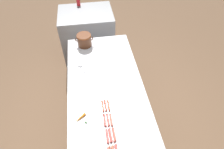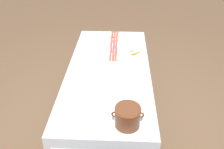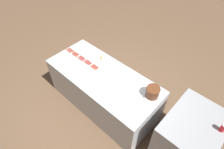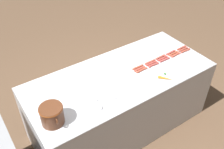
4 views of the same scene
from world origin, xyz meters
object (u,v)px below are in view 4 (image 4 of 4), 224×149
(hot_dog_7, at_px, (163,58))
(hot_dog_1, at_px, (176,55))
(hot_dog_4, at_px, (141,70))
(hot_dog_11, at_px, (171,53))
(hot_dog_2, at_px, (165,60))
(carrot, at_px, (166,78))
(hot_dog_5, at_px, (183,49))
(hot_dog_0, at_px, (186,51))
(bean_pot, at_px, (52,114))
(hot_dog_8, at_px, (151,63))
(hot_dog_13, at_px, (150,62))
(hot_dog_3, at_px, (153,65))
(hot_dog_14, at_px, (138,67))
(hot_dog_12, at_px, (161,57))
(hot_dog_10, at_px, (182,48))
(serving_spoon, at_px, (103,104))
(hot_dog_9, at_px, (140,69))
(hot_dog_6, at_px, (173,54))

(hot_dog_7, bearing_deg, hot_dog_1, -99.85)
(hot_dog_4, relative_size, hot_dog_11, 1.00)
(hot_dog_2, bearing_deg, hot_dog_1, -90.15)
(carrot, bearing_deg, hot_dog_5, -62.97)
(hot_dog_0, xyz_separation_m, bean_pot, (-0.14, 1.87, 0.09))
(hot_dog_8, bearing_deg, hot_dog_13, -8.29)
(hot_dog_3, bearing_deg, hot_dog_14, 69.64)
(hot_dog_3, distance_m, hot_dog_12, 0.19)
(hot_dog_10, xyz_separation_m, hot_dog_11, (-0.00, 0.19, 0.00))
(hot_dog_2, distance_m, bean_pot, 1.53)
(serving_spoon, bearing_deg, hot_dog_1, -80.09)
(hot_dog_2, height_order, hot_dog_4, same)
(hot_dog_1, bearing_deg, hot_dog_8, 84.88)
(hot_dog_7, bearing_deg, serving_spoon, 103.44)
(bean_pot, bearing_deg, hot_dog_11, -83.07)
(hot_dog_11, bearing_deg, hot_dog_0, -110.47)
(hot_dog_9, height_order, hot_dog_13, same)
(hot_dog_9, bearing_deg, hot_dog_4, -173.40)
(hot_dog_1, relative_size, hot_dog_13, 1.00)
(hot_dog_4, xyz_separation_m, bean_pot, (-0.14, 1.15, 0.09))
(hot_dog_10, relative_size, bean_pot, 0.59)
(hot_dog_11, height_order, serving_spoon, hot_dog_11)
(hot_dog_6, xyz_separation_m, hot_dog_12, (0.03, 0.19, 0.00))
(hot_dog_9, xyz_separation_m, hot_dog_13, (0.04, -0.19, 0.00))
(hot_dog_7, xyz_separation_m, hot_dog_14, (0.03, 0.36, 0.00))
(hot_dog_9, relative_size, carrot, 1.04)
(hot_dog_0, height_order, hot_dog_12, same)
(hot_dog_8, distance_m, hot_dog_13, 0.03)
(hot_dog_13, bearing_deg, hot_dog_10, -89.70)
(hot_dog_3, relative_size, hot_dog_13, 1.00)
(hot_dog_13, bearing_deg, hot_dog_1, -100.27)
(hot_dog_6, bearing_deg, hot_dog_5, -89.99)
(bean_pot, bearing_deg, hot_dog_5, -84.70)
(hot_dog_4, relative_size, serving_spoon, 0.62)
(hot_dog_3, distance_m, hot_dog_13, 0.07)
(hot_dog_5, relative_size, hot_dog_12, 1.00)
(hot_dog_3, relative_size, bean_pot, 0.59)
(hot_dog_6, relative_size, hot_dog_11, 1.00)
(hot_dog_14, bearing_deg, hot_dog_6, -93.18)
(hot_dog_7, height_order, hot_dog_11, same)
(hot_dog_2, distance_m, hot_dog_14, 0.37)
(hot_dog_4, xyz_separation_m, hot_dog_9, (0.03, 0.00, 0.00))
(hot_dog_9, bearing_deg, hot_dog_0, -92.50)
(hot_dog_0, relative_size, hot_dog_5, 1.00)
(hot_dog_5, relative_size, serving_spoon, 0.62)
(hot_dog_9, bearing_deg, hot_dog_14, -1.99)
(hot_dog_11, bearing_deg, hot_dog_2, 110.98)
(hot_dog_13, distance_m, serving_spoon, 0.89)
(hot_dog_12, height_order, hot_dog_13, same)
(hot_dog_12, xyz_separation_m, bean_pot, (-0.21, 1.51, 0.09))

